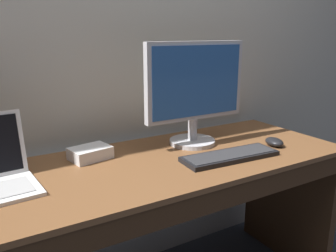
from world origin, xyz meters
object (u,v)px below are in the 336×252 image
external_monitor (195,90)px  external_drive_box (90,153)px  computer_mouse (274,142)px  wired_keyboard (230,156)px

external_monitor → external_drive_box: bearing=172.7°
computer_mouse → external_drive_box: 0.83m
wired_keyboard → computer_mouse: (0.29, 0.03, 0.01)m
external_monitor → external_drive_box: size_ratio=3.15×
wired_keyboard → external_drive_box: (-0.50, 0.29, 0.01)m
wired_keyboard → external_drive_box: 0.58m
external_monitor → wired_keyboard: external_monitor is taller
wired_keyboard → external_drive_box: bearing=149.8°
external_monitor → external_drive_box: external_monitor is taller
computer_mouse → wired_keyboard: bearing=-162.7°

